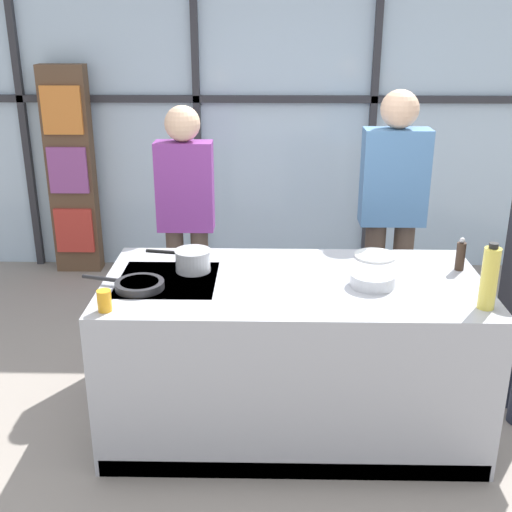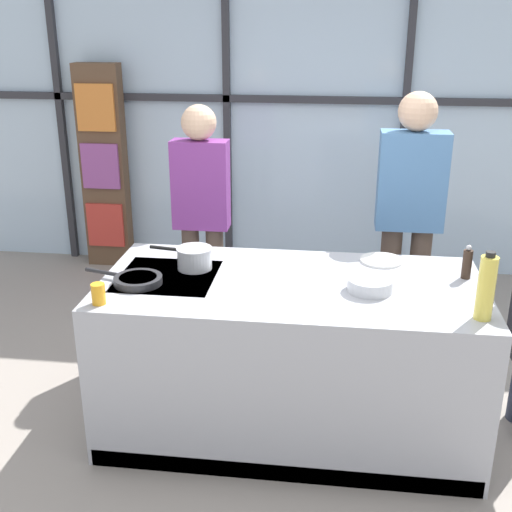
{
  "view_description": "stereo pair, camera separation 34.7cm",
  "coord_description": "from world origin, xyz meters",
  "px_view_note": "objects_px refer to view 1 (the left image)",
  "views": [
    {
      "loc": [
        -0.14,
        -3.15,
        2.22
      ],
      "look_at": [
        -0.2,
        0.1,
        0.99
      ],
      "focal_mm": 45.0,
      "sensor_mm": 36.0,
      "label": 1
    },
    {
      "loc": [
        0.21,
        -3.13,
        2.22
      ],
      "look_at": [
        -0.2,
        0.1,
        0.99
      ],
      "focal_mm": 45.0,
      "sensor_mm": 36.0,
      "label": 2
    }
  ],
  "objects_px": {
    "saucepan": "(193,260)",
    "juice_glass_near": "(104,301)",
    "oil_bottle": "(489,278)",
    "pepper_grinder": "(460,255)",
    "frying_pan": "(138,285)",
    "spectator_center_left": "(392,204)",
    "spectator_far_left": "(186,210)",
    "mixing_bowl": "(372,279)",
    "white_plate": "(375,256)"
  },
  "relations": [
    {
      "from": "saucepan",
      "to": "juice_glass_near",
      "type": "relative_size",
      "value": 3.47
    },
    {
      "from": "oil_bottle",
      "to": "pepper_grinder",
      "type": "distance_m",
      "value": 0.5
    },
    {
      "from": "frying_pan",
      "to": "spectator_center_left",
      "type": "bearing_deg",
      "value": 37.41
    },
    {
      "from": "spectator_center_left",
      "to": "pepper_grinder",
      "type": "xyz_separation_m",
      "value": [
        0.22,
        -0.86,
        -0.04
      ]
    },
    {
      "from": "spectator_far_left",
      "to": "saucepan",
      "type": "distance_m",
      "value": 0.92
    },
    {
      "from": "spectator_center_left",
      "to": "pepper_grinder",
      "type": "height_order",
      "value": "spectator_center_left"
    },
    {
      "from": "frying_pan",
      "to": "juice_glass_near",
      "type": "xyz_separation_m",
      "value": [
        -0.11,
        -0.27,
        0.03
      ]
    },
    {
      "from": "spectator_center_left",
      "to": "frying_pan",
      "type": "distance_m",
      "value": 1.9
    },
    {
      "from": "juice_glass_near",
      "to": "spectator_center_left",
      "type": "bearing_deg",
      "value": 41.39
    },
    {
      "from": "spectator_center_left",
      "to": "mixing_bowl",
      "type": "distance_m",
      "value": 1.14
    },
    {
      "from": "spectator_far_left",
      "to": "pepper_grinder",
      "type": "relative_size",
      "value": 8.91
    },
    {
      "from": "frying_pan",
      "to": "mixing_bowl",
      "type": "distance_m",
      "value": 1.22
    },
    {
      "from": "pepper_grinder",
      "to": "spectator_center_left",
      "type": "bearing_deg",
      "value": 104.69
    },
    {
      "from": "saucepan",
      "to": "juice_glass_near",
      "type": "xyz_separation_m",
      "value": [
        -0.36,
        -0.52,
        -0.01
      ]
    },
    {
      "from": "saucepan",
      "to": "frying_pan",
      "type": "bearing_deg",
      "value": -135.74
    },
    {
      "from": "frying_pan",
      "to": "white_plate",
      "type": "distance_m",
      "value": 1.39
    },
    {
      "from": "spectator_center_left",
      "to": "pepper_grinder",
      "type": "bearing_deg",
      "value": 104.69
    },
    {
      "from": "white_plate",
      "to": "juice_glass_near",
      "type": "bearing_deg",
      "value": -151.56
    },
    {
      "from": "pepper_grinder",
      "to": "juice_glass_near",
      "type": "height_order",
      "value": "pepper_grinder"
    },
    {
      "from": "spectator_far_left",
      "to": "juice_glass_near",
      "type": "height_order",
      "value": "spectator_far_left"
    },
    {
      "from": "frying_pan",
      "to": "saucepan",
      "type": "distance_m",
      "value": 0.36
    },
    {
      "from": "white_plate",
      "to": "spectator_far_left",
      "type": "bearing_deg",
      "value": 150.93
    },
    {
      "from": "white_plate",
      "to": "oil_bottle",
      "type": "height_order",
      "value": "oil_bottle"
    },
    {
      "from": "frying_pan",
      "to": "white_plate",
      "type": "relative_size",
      "value": 1.83
    },
    {
      "from": "spectator_center_left",
      "to": "juice_glass_near",
      "type": "height_order",
      "value": "spectator_center_left"
    },
    {
      "from": "saucepan",
      "to": "juice_glass_near",
      "type": "height_order",
      "value": "saucepan"
    },
    {
      "from": "spectator_center_left",
      "to": "mixing_bowl",
      "type": "height_order",
      "value": "spectator_center_left"
    },
    {
      "from": "spectator_far_left",
      "to": "pepper_grinder",
      "type": "height_order",
      "value": "spectator_far_left"
    },
    {
      "from": "spectator_center_left",
      "to": "juice_glass_near",
      "type": "bearing_deg",
      "value": 41.39
    },
    {
      "from": "white_plate",
      "to": "mixing_bowl",
      "type": "relative_size",
      "value": 1.04
    },
    {
      "from": "white_plate",
      "to": "pepper_grinder",
      "type": "distance_m",
      "value": 0.48
    },
    {
      "from": "spectator_far_left",
      "to": "spectator_center_left",
      "type": "bearing_deg",
      "value": 180.0
    },
    {
      "from": "saucepan",
      "to": "white_plate",
      "type": "xyz_separation_m",
      "value": [
        1.04,
        0.24,
        -0.06
      ]
    },
    {
      "from": "oil_bottle",
      "to": "saucepan",
      "type": "bearing_deg",
      "value": 162.94
    },
    {
      "from": "white_plate",
      "to": "saucepan",
      "type": "bearing_deg",
      "value": -166.9
    },
    {
      "from": "white_plate",
      "to": "spectator_center_left",
      "type": "bearing_deg",
      "value": 72.44
    },
    {
      "from": "saucepan",
      "to": "mixing_bowl",
      "type": "relative_size",
      "value": 1.55
    },
    {
      "from": "spectator_far_left",
      "to": "pepper_grinder",
      "type": "bearing_deg",
      "value": 152.2
    },
    {
      "from": "oil_bottle",
      "to": "juice_glass_near",
      "type": "distance_m",
      "value": 1.83
    },
    {
      "from": "saucepan",
      "to": "spectator_far_left",
      "type": "bearing_deg",
      "value": 99.28
    },
    {
      "from": "frying_pan",
      "to": "mixing_bowl",
      "type": "bearing_deg",
      "value": 2.72
    },
    {
      "from": "white_plate",
      "to": "juice_glass_near",
      "type": "xyz_separation_m",
      "value": [
        -1.41,
        -0.76,
        0.05
      ]
    },
    {
      "from": "mixing_bowl",
      "to": "juice_glass_near",
      "type": "bearing_deg",
      "value": -166.07
    },
    {
      "from": "spectator_far_left",
      "to": "mixing_bowl",
      "type": "bearing_deg",
      "value": 135.34
    },
    {
      "from": "pepper_grinder",
      "to": "juice_glass_near",
      "type": "distance_m",
      "value": 1.92
    },
    {
      "from": "saucepan",
      "to": "white_plate",
      "type": "bearing_deg",
      "value": 13.1
    },
    {
      "from": "frying_pan",
      "to": "spectator_far_left",
      "type": "bearing_deg",
      "value": 84.71
    },
    {
      "from": "spectator_center_left",
      "to": "white_plate",
      "type": "relative_size",
      "value": 7.27
    },
    {
      "from": "pepper_grinder",
      "to": "oil_bottle",
      "type": "bearing_deg",
      "value": -91.15
    },
    {
      "from": "spectator_far_left",
      "to": "spectator_center_left",
      "type": "relative_size",
      "value": 0.94
    }
  ]
}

